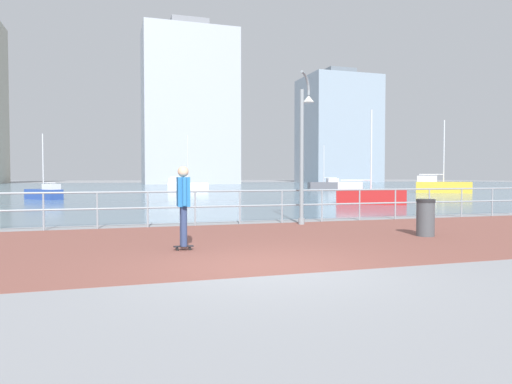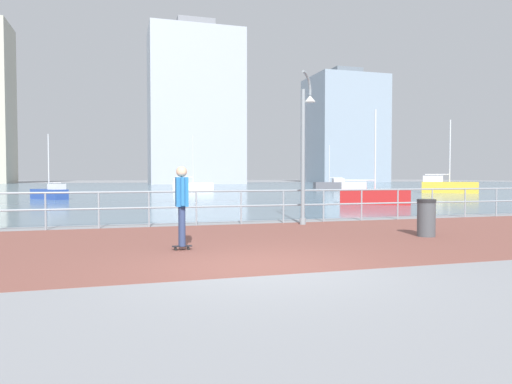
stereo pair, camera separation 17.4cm
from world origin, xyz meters
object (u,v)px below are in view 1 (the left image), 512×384
at_px(trash_bin, 425,217).
at_px(sailboat_red, 441,186).
at_px(skateboarder, 183,200).
at_px(sailboat_teal, 368,195).
at_px(sailboat_navy, 44,193).
at_px(sailboat_yellow, 186,186).
at_px(sailboat_blue, 325,185).
at_px(lamppost, 304,140).

bearing_deg(trash_bin, sailboat_red, 50.14).
distance_m(skateboarder, sailboat_teal, 16.89).
height_order(skateboarder, sailboat_teal, sailboat_teal).
height_order(sailboat_teal, sailboat_red, sailboat_red).
bearing_deg(sailboat_red, skateboarder, -136.94).
height_order(sailboat_navy, sailboat_red, sailboat_red).
xyz_separation_m(sailboat_yellow, sailboat_navy, (-10.97, -12.32, -0.12)).
relative_size(sailboat_navy, sailboat_red, 0.66).
bearing_deg(sailboat_yellow, sailboat_blue, 13.87).
distance_m(skateboarder, trash_bin, 6.14).
bearing_deg(skateboarder, sailboat_red, 43.06).
relative_size(sailboat_yellow, sailboat_blue, 1.08).
height_order(lamppost, skateboarder, lamppost).
bearing_deg(sailboat_navy, sailboat_red, 3.21).
distance_m(sailboat_yellow, sailboat_teal, 23.70).
xyz_separation_m(trash_bin, sailboat_red, (20.22, 24.21, 0.14)).
xyz_separation_m(sailboat_navy, sailboat_blue, (27.66, 16.44, 0.08)).
bearing_deg(sailboat_red, sailboat_navy, -176.79).
bearing_deg(trash_bin, sailboat_yellow, 91.15).
bearing_deg(sailboat_navy, lamppost, -62.20).
distance_m(lamppost, trash_bin, 4.57).
bearing_deg(sailboat_blue, sailboat_navy, -149.27).
bearing_deg(sailboat_red, lamppost, -136.85).
height_order(trash_bin, sailboat_teal, sailboat_teal).
distance_m(sailboat_yellow, sailboat_blue, 17.19).
distance_m(sailboat_yellow, sailboat_red, 23.42).
relative_size(skateboarder, trash_bin, 1.84).
bearing_deg(sailboat_blue, skateboarder, -119.38).
height_order(trash_bin, sailboat_yellow, sailboat_yellow).
xyz_separation_m(skateboarder, sailboat_blue, (22.10, 39.25, -0.54)).
distance_m(lamppost, sailboat_navy, 21.37).
bearing_deg(sailboat_navy, sailboat_blue, 30.73).
bearing_deg(skateboarder, sailboat_yellow, 81.24).
bearing_deg(trash_bin, sailboat_navy, 117.48).
bearing_deg(lamppost, sailboat_blue, 63.27).
bearing_deg(sailboat_teal, lamppost, -131.33).
height_order(lamppost, sailboat_yellow, sailboat_yellow).
distance_m(sailboat_teal, sailboat_blue, 28.96).
relative_size(trash_bin, sailboat_red, 0.15).
bearing_deg(sailboat_yellow, sailboat_red, -26.73).
relative_size(sailboat_yellow, sailboat_navy, 1.30).
height_order(sailboat_red, sailboat_blue, sailboat_red).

